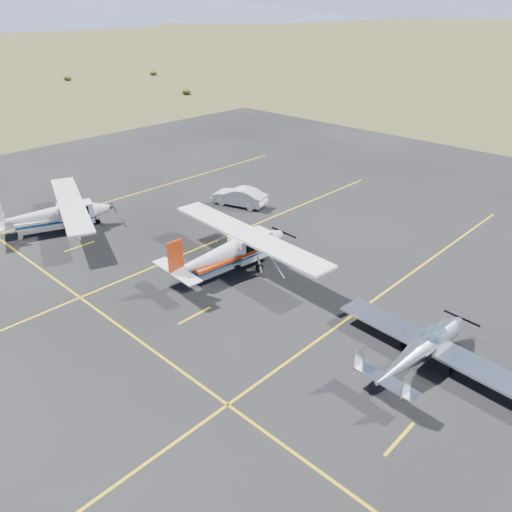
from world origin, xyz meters
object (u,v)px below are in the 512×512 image
sedan (239,197)px  aircraft_plain (55,213)px  aircraft_low_wing (424,347)px  aircraft_cessna (232,250)px

sedan → aircraft_plain: bearing=-42.6°
aircraft_low_wing → sedan: bearing=71.6°
aircraft_low_wing → aircraft_plain: 24.18m
aircraft_plain → sedan: bearing=-3.5°
aircraft_low_wing → sedan: aircraft_low_wing is taller
aircraft_plain → aircraft_low_wing: bearing=-59.1°
aircraft_low_wing → sedan: 19.97m
aircraft_low_wing → sedan: (7.58, 18.48, -0.22)m
aircraft_cessna → sedan: (7.36, 6.88, -0.64)m
aircraft_cessna → aircraft_plain: aircraft_cessna is taller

